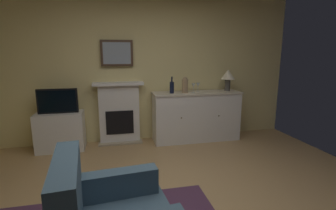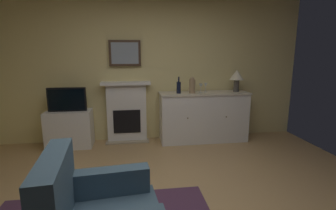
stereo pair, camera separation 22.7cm
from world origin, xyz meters
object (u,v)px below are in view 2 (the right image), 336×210
Objects in this scene: table_lamp at (237,76)px; wine_bottle at (179,87)px; wine_glass_left at (201,86)px; wine_glass_center at (206,85)px; tv_set at (67,100)px; sideboard_cabinet at (203,117)px; tv_cabinet at (70,129)px; framed_picture at (125,53)px; vase_decorative at (192,85)px; fireplace_unit at (127,112)px.

wine_bottle is (-1.07, -0.04, -0.17)m from table_lamp.
table_lamp is at bearing 4.13° from wine_glass_left.
tv_set is (-2.40, -0.03, -0.19)m from wine_glass_center.
wine_bottle is at bearing -175.30° from sideboard_cabinet.
tv_set reaches higher than tv_cabinet.
framed_picture reaches higher than table_lamp.
sideboard_cabinet is 0.94m from table_lamp.
tv_set is (-2.36, -0.01, 0.38)m from sideboard_cabinet.
wine_glass_left is 0.13m from wine_glass_center.
tv_cabinet is at bearing 178.40° from wine_glass_left.
wine_bottle is 0.39m from wine_glass_left.
tv_cabinet is (-2.29, 0.06, -0.71)m from wine_glass_left.
wine_bottle reaches higher than vase_decorative.
wine_glass_center is 2.40m from tv_set.
table_lamp reaches higher than wine_glass_center.
fireplace_unit is at bearing 10.77° from tv_set.
framed_picture is 2.04m from table_lamp.
framed_picture is 1.26m from tv_set.
vase_decorative is (-0.24, -0.05, 0.59)m from sideboard_cabinet.
framed_picture is 3.33× the size of wine_glass_left.
sideboard_cabinet is at bearing 4.70° from wine_bottle.
vase_decorative is (1.15, -0.23, 0.49)m from fireplace_unit.
sideboard_cabinet is 0.57m from wine_glass_center.
framed_picture is 1.12m from wine_bottle.
wine_glass_left is (0.39, -0.01, 0.01)m from wine_bottle.
framed_picture is at bearing 12.01° from tv_cabinet.
wine_bottle reaches higher than wine_glass_center.
framed_picture is at bearing 164.07° from wine_bottle.
tv_cabinet is at bearing 178.25° from vase_decorative.
fireplace_unit is 1.40m from sideboard_cabinet.
wine_glass_left is at bearing -146.42° from wine_glass_center.
sideboard_cabinet is 0.64m from vase_decorative.
vase_decorative is at bearing -164.55° from wine_glass_center.
framed_picture reaches higher than vase_decorative.
table_lamp is at bearing 2.08° from wine_bottle.
framed_picture is at bearing 168.29° from wine_glass_left.
framed_picture reaches higher than wine_glass_left.
vase_decorative is at bearing -11.15° from fireplace_unit.
table_lamp is 0.65× the size of tv_set.
table_lamp reaches higher than wine_glass_left.
wine_bottle is 1.76× the size of wine_glass_left.
wine_bottle is at bearing -15.93° from framed_picture.
framed_picture reaches higher than fireplace_unit.
tv_cabinet is at bearing -170.55° from fireplace_unit.
vase_decorative is at bearing -176.58° from table_lamp.
wine_glass_center is at bearing 7.11° from wine_bottle.
wine_bottle is 1.76× the size of wine_glass_center.
sideboard_cabinet is at bearing -142.31° from wine_glass_center.
tv_set is (-0.98, -0.19, 0.29)m from fireplace_unit.
fireplace_unit reaches higher than wine_glass_center.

